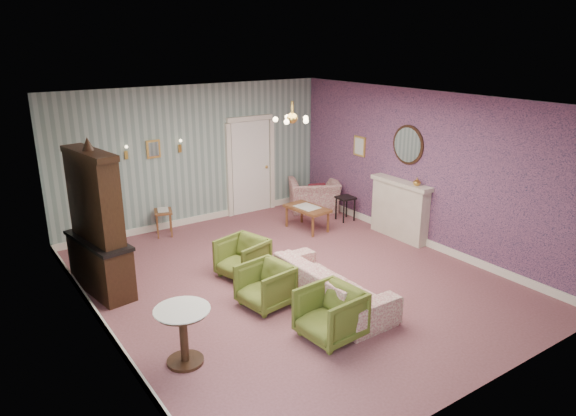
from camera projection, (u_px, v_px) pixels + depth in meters
floor at (292, 280)px, 8.65m from camera, size 7.00×7.00×0.00m
ceiling at (292, 101)px, 7.75m from camera, size 7.00×7.00×0.00m
wall_back at (195, 156)px, 10.94m from camera, size 6.00×0.00×6.00m
wall_front at (485, 275)px, 5.46m from camera, size 6.00×0.00×6.00m
wall_left at (95, 234)px, 6.58m from camera, size 0.00×7.00×7.00m
wall_right at (424, 169)px, 9.82m from camera, size 0.00×7.00×7.00m
wall_right_floral at (423, 169)px, 9.81m from camera, size 0.00×7.00×7.00m
door at (251, 165)px, 11.72m from camera, size 1.12×0.12×2.16m
olive_chair_a at (330, 312)px, 6.89m from camera, size 0.74×0.79×0.76m
olive_chair_b at (265, 284)px, 7.73m from camera, size 0.73×0.77×0.71m
olive_chair_c at (242, 256)px, 8.70m from camera, size 0.82×0.85×0.72m
sofa_chintz at (329, 277)px, 7.78m from camera, size 0.66×2.19×0.86m
wingback_chair at (314, 190)px, 11.99m from camera, size 1.29×1.13×0.95m
dresser at (95, 219)px, 7.93m from camera, size 0.71×1.48×2.38m
fireplace at (400, 209)px, 10.33m from camera, size 0.30×1.40×1.16m
mantel_vase at (417, 182)px, 9.80m from camera, size 0.15×0.15×0.15m
oval_mirror at (408, 145)px, 9.99m from camera, size 0.04×0.76×0.84m
framed_print at (360, 146)px, 11.13m from camera, size 0.04×0.34×0.42m
coffee_table at (307, 218)px, 10.86m from camera, size 0.62×1.00×0.49m
side_table_black at (345, 209)px, 11.38m from camera, size 0.38×0.38×0.53m
pedestal_table at (184, 336)px, 6.35m from camera, size 0.69×0.69×0.74m
nesting_table at (164, 222)px, 10.53m from camera, size 0.46×0.52×0.56m
gilt_mirror_back at (154, 149)px, 10.34m from camera, size 0.28×0.06×0.36m
sconce_left at (126, 153)px, 10.03m from camera, size 0.16×0.12×0.30m
sconce_right at (180, 146)px, 10.63m from camera, size 0.16×0.12×0.30m
chandelier at (292, 119)px, 7.83m from camera, size 0.56×0.56×0.36m
burgundy_cushion at (316, 192)px, 11.84m from camera, size 0.41×0.28×0.39m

